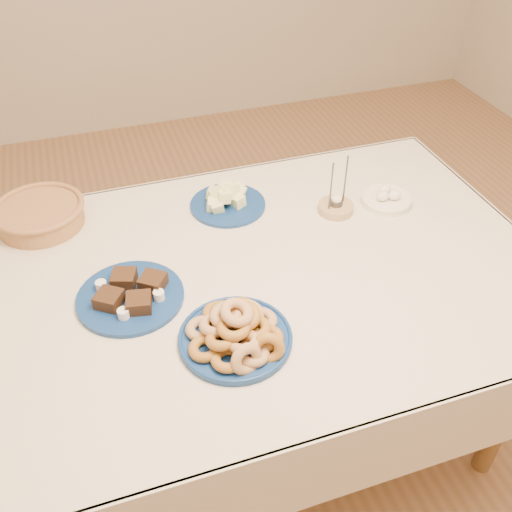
# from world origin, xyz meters

# --- Properties ---
(ground) EXTENTS (5.00, 5.00, 0.00)m
(ground) POSITION_xyz_m (0.00, 0.00, 0.00)
(ground) COLOR #936845
(ground) RESTS_ON ground
(dining_table) EXTENTS (1.71, 1.11, 0.75)m
(dining_table) POSITION_xyz_m (0.00, 0.00, 0.64)
(dining_table) COLOR brown
(dining_table) RESTS_ON ground
(donut_platter) EXTENTS (0.32, 0.32, 0.13)m
(donut_platter) POSITION_xyz_m (-0.11, -0.24, 0.78)
(donut_platter) COLOR navy
(donut_platter) RESTS_ON dining_table
(melon_plate) EXTENTS (0.28, 0.28, 0.08)m
(melon_plate) POSITION_xyz_m (0.03, 0.33, 0.77)
(melon_plate) COLOR navy
(melon_plate) RESTS_ON dining_table
(brownie_plate) EXTENTS (0.37, 0.37, 0.05)m
(brownie_plate) POSITION_xyz_m (-0.34, -0.00, 0.77)
(brownie_plate) COLOR navy
(brownie_plate) RESTS_ON dining_table
(wicker_basket) EXTENTS (0.31, 0.31, 0.07)m
(wicker_basket) POSITION_xyz_m (-0.55, 0.42, 0.79)
(wicker_basket) COLOR brown
(wicker_basket) RESTS_ON dining_table
(candle_holder) EXTENTS (0.15, 0.15, 0.19)m
(candle_holder) POSITION_xyz_m (0.35, 0.20, 0.77)
(candle_holder) COLOR tan
(candle_holder) RESTS_ON dining_table
(egg_bowl) EXTENTS (0.17, 0.17, 0.05)m
(egg_bowl) POSITION_xyz_m (0.53, 0.18, 0.77)
(egg_bowl) COLOR white
(egg_bowl) RESTS_ON dining_table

